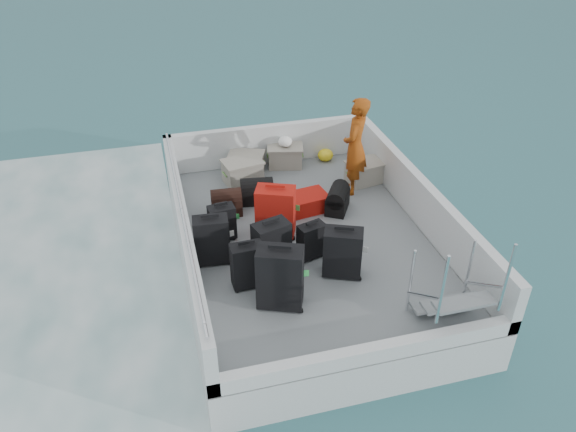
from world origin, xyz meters
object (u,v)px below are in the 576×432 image
object	(u,v)px
suitcase_6	(343,253)
passenger	(355,146)
suitcase_4	(272,246)
crate_3	(365,173)
suitcase_0	(248,266)
suitcase_1	(212,241)
suitcase_2	(222,223)
suitcase_7	(311,241)
crate_2	(285,157)
crate_1	(247,164)
suitcase_3	(280,278)
suitcase_8	(305,203)
suitcase_5	(276,212)
crate_0	(243,172)

from	to	relation	value
suitcase_6	passenger	bearing A→B (deg)	88.91
suitcase_4	crate_3	xyz separation A→B (m)	(2.04, 1.84, -0.18)
suitcase_0	suitcase_4	distance (m)	0.49
suitcase_1	crate_3	size ratio (longest dim) A/B	1.23
suitcase_2	suitcase_7	bearing A→B (deg)	-39.52
suitcase_6	crate_2	world-z (taller)	suitcase_6
crate_1	suitcase_3	bearing A→B (deg)	-94.52
crate_2	passenger	distance (m)	1.54
crate_1	crate_3	size ratio (longest dim) A/B	0.99
suitcase_1	suitcase_4	world-z (taller)	same
suitcase_8	suitcase_0	bearing A→B (deg)	132.70
suitcase_3	crate_3	size ratio (longest dim) A/B	1.47
suitcase_7	suitcase_8	xyz separation A→B (m)	(0.26, 1.17, -0.13)
suitcase_4	suitcase_8	world-z (taller)	suitcase_4
suitcase_2	suitcase_8	bearing A→B (deg)	12.16
suitcase_8	passenger	size ratio (longest dim) A/B	0.42
suitcase_3	suitcase_4	distance (m)	0.76
suitcase_8	suitcase_3	bearing A→B (deg)	146.40
crate_1	suitcase_0	bearing A→B (deg)	-101.01
suitcase_0	suitcase_3	size ratio (longest dim) A/B	0.76
suitcase_0	suitcase_7	bearing A→B (deg)	19.31
suitcase_1	suitcase_0	bearing A→B (deg)	-55.26
crate_3	passenger	xyz separation A→B (m)	(-0.29, -0.21, 0.63)
suitcase_1	passenger	world-z (taller)	passenger
suitcase_4	crate_3	bearing A→B (deg)	25.97
suitcase_3	crate_3	distance (m)	3.36
suitcase_8	crate_1	world-z (taller)	crate_1
suitcase_0	crate_1	xyz separation A→B (m)	(0.58, 2.97, -0.15)
suitcase_0	suitcase_2	distance (m)	1.13
suitcase_5	crate_2	distance (m)	2.13
crate_2	crate_3	distance (m)	1.45
suitcase_2	suitcase_4	size ratio (longest dim) A/B	0.78
suitcase_4	suitcase_3	bearing A→B (deg)	-111.85
suitcase_6	suitcase_4	bearing A→B (deg)	178.68
suitcase_0	suitcase_7	xyz separation A→B (m)	(0.96, 0.38, -0.06)
suitcase_1	suitcase_3	world-z (taller)	suitcase_3
crate_0	crate_3	xyz separation A→B (m)	(1.97, -0.53, -0.01)
suitcase_0	suitcase_1	size ratio (longest dim) A/B	0.91
suitcase_4	passenger	distance (m)	2.43
suitcase_1	suitcase_7	size ratio (longest dim) A/B	1.33
crate_0	crate_1	bearing A→B (deg)	67.77
suitcase_8	crate_1	size ratio (longest dim) A/B	1.20
crate_1	passenger	size ratio (longest dim) A/B	0.35
suitcase_0	suitcase_1	bearing A→B (deg)	117.47
suitcase_2	suitcase_3	bearing A→B (deg)	-79.70
suitcase_3	crate_3	xyz separation A→B (m)	(2.11, 2.60, -0.24)
crate_2	crate_3	xyz separation A→B (m)	(1.13, -0.91, -0.00)
suitcase_1	crate_2	size ratio (longest dim) A/B	1.19
suitcase_2	crate_2	world-z (taller)	suitcase_2
suitcase_6	passenger	xyz separation A→B (m)	(0.90, 2.01, 0.46)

